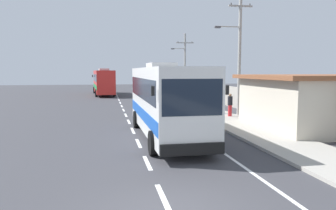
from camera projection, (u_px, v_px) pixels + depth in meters
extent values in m
plane|color=#3A3A3F|center=(168.00, 209.00, 8.31)|extent=(160.00, 160.00, 0.00)
cube|color=#A8A399|center=(250.00, 129.00, 19.33)|extent=(3.20, 90.00, 0.14)
cube|color=white|center=(163.00, 197.00, 9.14)|extent=(0.16, 2.00, 0.01)
cube|color=white|center=(147.00, 163.00, 12.54)|extent=(0.16, 2.00, 0.01)
cube|color=white|center=(139.00, 143.00, 15.94)|extent=(0.16, 2.00, 0.01)
cube|color=white|center=(133.00, 131.00, 19.33)|extent=(0.16, 2.00, 0.01)
cube|color=white|center=(129.00, 122.00, 22.73)|extent=(0.16, 2.00, 0.01)
cube|color=white|center=(126.00, 115.00, 26.13)|extent=(0.16, 2.00, 0.01)
cube|color=white|center=(124.00, 110.00, 29.53)|extent=(0.16, 2.00, 0.01)
cube|color=white|center=(122.00, 106.00, 32.92)|extent=(0.16, 2.00, 0.01)
cube|color=white|center=(120.00, 103.00, 36.32)|extent=(0.16, 2.00, 0.01)
cube|color=white|center=(119.00, 100.00, 39.72)|extent=(0.16, 2.00, 0.01)
cube|color=white|center=(118.00, 98.00, 43.12)|extent=(0.16, 2.00, 0.01)
cube|color=white|center=(117.00, 96.00, 46.51)|extent=(0.16, 2.00, 0.01)
cube|color=white|center=(116.00, 94.00, 49.91)|extent=(0.16, 2.00, 0.01)
cube|color=white|center=(116.00, 93.00, 53.31)|extent=(0.16, 2.00, 0.01)
cube|color=white|center=(115.00, 91.00, 56.71)|extent=(0.16, 2.00, 0.01)
cube|color=white|center=(176.00, 120.00, 23.60)|extent=(0.14, 70.00, 0.01)
cube|color=#9E998E|center=(276.00, 106.00, 23.84)|extent=(0.24, 60.00, 1.99)
cube|color=white|center=(166.00, 99.00, 17.31)|extent=(2.63, 10.64, 3.27)
cube|color=#192333|center=(165.00, 88.00, 17.44)|extent=(2.65, 9.79, 1.05)
cube|color=#192333|center=(192.00, 97.00, 12.12)|extent=(2.32, 0.12, 1.37)
cube|color=blue|center=(166.00, 113.00, 17.38)|extent=(2.66, 10.43, 0.59)
cube|color=black|center=(193.00, 149.00, 12.23)|extent=(2.47, 0.19, 0.44)
cube|color=#B7B7B7|center=(161.00, 65.00, 18.42)|extent=(1.41, 2.35, 0.28)
cube|color=black|center=(227.00, 90.00, 12.58)|extent=(0.12, 0.08, 0.36)
cube|color=black|center=(153.00, 91.00, 12.02)|extent=(0.12, 0.08, 0.36)
cylinder|color=black|center=(210.00, 141.00, 14.07)|extent=(0.33, 1.04, 1.04)
cylinder|color=black|center=(153.00, 143.00, 13.60)|extent=(0.33, 1.04, 1.04)
cylinder|color=black|center=(175.00, 118.00, 20.81)|extent=(0.33, 1.04, 1.04)
cylinder|color=black|center=(136.00, 119.00, 20.33)|extent=(0.33, 1.04, 1.04)
cube|color=red|center=(103.00, 81.00, 48.27)|extent=(3.24, 11.92, 3.19)
cube|color=#192333|center=(103.00, 78.00, 48.02)|extent=(3.21, 10.98, 1.02)
cube|color=#192333|center=(101.00, 77.00, 53.85)|extent=(2.24, 0.25, 1.34)
cube|color=#1E843D|center=(104.00, 86.00, 48.34)|extent=(3.26, 11.68, 0.57)
cube|color=black|center=(101.00, 89.00, 54.13)|extent=(2.39, 0.32, 0.44)
cube|color=#B7B7B7|center=(104.00, 70.00, 46.67)|extent=(1.51, 2.68, 0.28)
cube|color=black|center=(92.00, 76.00, 53.27)|extent=(0.13, 0.09, 0.36)
cube|color=black|center=(110.00, 76.00, 53.97)|extent=(0.13, 0.09, 0.36)
cylinder|color=black|center=(94.00, 90.00, 52.08)|extent=(0.39, 1.06, 1.04)
cylinder|color=black|center=(110.00, 90.00, 52.68)|extent=(0.39, 1.06, 1.04)
cylinder|color=black|center=(96.00, 93.00, 44.72)|extent=(0.39, 1.06, 1.04)
cylinder|color=black|center=(114.00, 93.00, 45.31)|extent=(0.39, 1.06, 1.04)
cylinder|color=black|center=(183.00, 111.00, 26.61)|extent=(0.13, 0.60, 0.60)
cylinder|color=black|center=(180.00, 109.00, 27.95)|extent=(0.15, 0.60, 0.60)
cube|color=gold|center=(181.00, 107.00, 27.21)|extent=(0.29, 1.11, 0.36)
cube|color=black|center=(181.00, 104.00, 27.48)|extent=(0.27, 0.61, 0.12)
cylinder|color=gray|center=(182.00, 107.00, 26.70)|extent=(0.07, 0.32, 0.67)
cylinder|color=black|center=(182.00, 101.00, 26.75)|extent=(0.56, 0.06, 0.04)
sphere|color=#EAEACC|center=(182.00, 103.00, 26.65)|extent=(0.14, 0.14, 0.14)
cylinder|color=navy|center=(181.00, 100.00, 27.40)|extent=(0.32, 0.32, 0.67)
sphere|color=red|center=(181.00, 95.00, 27.35)|extent=(0.26, 0.26, 0.26)
cylinder|color=red|center=(203.00, 102.00, 30.69)|extent=(0.28, 0.28, 0.87)
cylinder|color=#75388E|center=(203.00, 94.00, 30.61)|extent=(0.36, 0.36, 0.69)
sphere|color=brown|center=(203.00, 89.00, 30.56)|extent=(0.22, 0.22, 0.22)
cylinder|color=red|center=(230.00, 111.00, 24.54)|extent=(0.28, 0.28, 0.83)
cylinder|color=black|center=(230.00, 101.00, 24.46)|extent=(0.36, 0.36, 0.65)
sphere|color=#9E704C|center=(230.00, 95.00, 24.42)|extent=(0.21, 0.21, 0.21)
cylinder|color=navy|center=(217.00, 108.00, 26.13)|extent=(0.28, 0.28, 0.89)
cylinder|color=#75388E|center=(217.00, 98.00, 26.05)|extent=(0.36, 0.36, 0.70)
sphere|color=tan|center=(217.00, 92.00, 26.00)|extent=(0.23, 0.23, 0.23)
cylinder|color=#9E9E99|center=(239.00, 56.00, 24.68)|extent=(0.24, 0.24, 9.28)
cube|color=#9E9E99|center=(241.00, 6.00, 24.31)|extent=(1.84, 0.12, 0.12)
cylinder|color=#4C4742|center=(231.00, 4.00, 24.16)|extent=(0.08, 0.08, 0.16)
cylinder|color=#4C4742|center=(250.00, 5.00, 24.43)|extent=(0.08, 0.08, 0.16)
cylinder|color=#9E9E99|center=(229.00, 27.00, 24.30)|extent=(1.76, 0.09, 0.09)
cube|color=#4C4C51|center=(218.00, 27.00, 24.15)|extent=(0.44, 0.24, 0.14)
cylinder|color=#9E9E99|center=(185.00, 66.00, 42.27)|extent=(0.24, 0.24, 8.24)
cube|color=#9E9E99|center=(185.00, 43.00, 41.96)|extent=(2.30, 0.12, 0.12)
cylinder|color=#4C4742|center=(178.00, 42.00, 41.78)|extent=(0.08, 0.08, 0.16)
cylinder|color=#4C4742|center=(192.00, 42.00, 42.12)|extent=(0.08, 0.08, 0.16)
cylinder|color=#9E9E99|center=(179.00, 48.00, 41.89)|extent=(1.61, 0.09, 0.09)
cube|color=#4C4C51|center=(173.00, 49.00, 41.75)|extent=(0.44, 0.24, 0.14)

